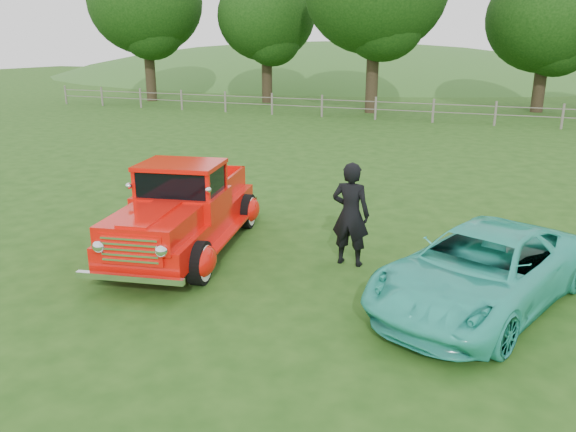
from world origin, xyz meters
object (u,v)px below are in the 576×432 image
at_px(tree_near_east, 548,18).
at_px(red_pickup, 184,211).
at_px(tree_far_west, 145,3).
at_px(teal_sedan, 481,270).
at_px(tree_mid_west, 266,17).
at_px(man, 351,214).

height_order(tree_near_east, red_pickup, tree_near_east).
xyz_separation_m(tree_near_east, red_pickup, (-6.79, -27.64, -4.45)).
relative_size(tree_far_west, teal_sedan, 2.26).
distance_m(tree_far_west, tree_mid_west, 8.30).
bearing_deg(man, red_pickup, 10.15).
bearing_deg(tree_near_east, man, -97.51).
relative_size(tree_mid_west, man, 4.38).
xyz_separation_m(tree_mid_west, red_pickup, (10.21, -26.64, -4.75)).
height_order(red_pickup, teal_sedan, red_pickup).
bearing_deg(tree_near_east, red_pickup, -103.80).
bearing_deg(tree_far_west, red_pickup, -53.53).
bearing_deg(tree_mid_west, man, -62.80).
bearing_deg(tree_far_west, tree_near_east, 6.84).
bearing_deg(tree_far_west, tree_mid_west, 14.04).
distance_m(tree_mid_west, tree_near_east, 17.03).
relative_size(tree_far_west, tree_mid_west, 1.17).
bearing_deg(tree_near_east, tree_mid_west, -176.63).
bearing_deg(teal_sedan, red_pickup, -163.03).
relative_size(tree_far_west, man, 5.14).
relative_size(tree_near_east, man, 4.31).
xyz_separation_m(tree_far_west, man, (21.43, -24.13, -5.52)).
distance_m(red_pickup, man, 3.26).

